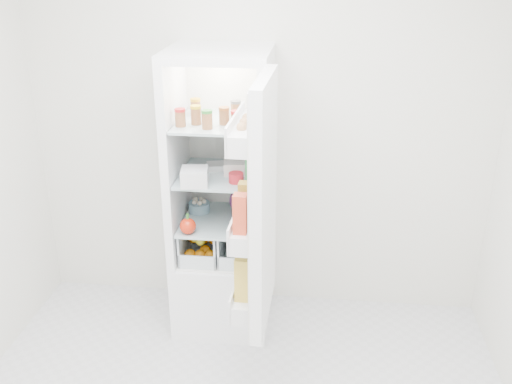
# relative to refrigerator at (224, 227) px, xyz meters

# --- Properties ---
(room_walls) EXTENTS (3.02, 3.02, 2.61)m
(room_walls) POSITION_rel_refrigerator_xyz_m (0.20, -1.25, 0.93)
(room_walls) COLOR silver
(room_walls) RESTS_ON ground
(refrigerator) EXTENTS (0.60, 0.60, 1.80)m
(refrigerator) POSITION_rel_refrigerator_xyz_m (0.00, 0.00, 0.00)
(refrigerator) COLOR white
(refrigerator) RESTS_ON ground
(shelf_low) EXTENTS (0.49, 0.53, 0.01)m
(shelf_low) POSITION_rel_refrigerator_xyz_m (-0.00, -0.06, 0.07)
(shelf_low) COLOR #A6BEC3
(shelf_low) RESTS_ON refrigerator
(shelf_mid) EXTENTS (0.49, 0.53, 0.02)m
(shelf_mid) POSITION_rel_refrigerator_xyz_m (-0.00, -0.06, 0.38)
(shelf_mid) COLOR #A6BEC3
(shelf_mid) RESTS_ON refrigerator
(shelf_top) EXTENTS (0.49, 0.53, 0.02)m
(shelf_top) POSITION_rel_refrigerator_xyz_m (-0.00, -0.06, 0.71)
(shelf_top) COLOR #A6BEC3
(shelf_top) RESTS_ON refrigerator
(crisper_left) EXTENTS (0.23, 0.46, 0.22)m
(crisper_left) POSITION_rel_refrigerator_xyz_m (-0.12, -0.06, -0.06)
(crisper_left) COLOR silver
(crisper_left) RESTS_ON refrigerator
(crisper_right) EXTENTS (0.23, 0.46, 0.22)m
(crisper_right) POSITION_rel_refrigerator_xyz_m (0.12, -0.06, -0.06)
(crisper_right) COLOR silver
(crisper_right) RESTS_ON refrigerator
(condiment_jars) EXTENTS (0.46, 0.34, 0.08)m
(condiment_jars) POSITION_rel_refrigerator_xyz_m (-0.01, -0.12, 0.76)
(condiment_jars) COLOR #B21919
(condiment_jars) RESTS_ON shelf_top
(squeeze_bottle) EXTENTS (0.07, 0.07, 0.19)m
(squeeze_bottle) POSITION_rel_refrigerator_xyz_m (0.21, 0.02, 0.82)
(squeeze_bottle) COLOR white
(squeeze_bottle) RESTS_ON shelf_top
(tub_white) EXTENTS (0.17, 0.17, 0.10)m
(tub_white) POSITION_rel_refrigerator_xyz_m (-0.12, -0.26, 0.44)
(tub_white) COLOR silver
(tub_white) RESTS_ON shelf_mid
(tub_cream) EXTENTS (0.15, 0.15, 0.08)m
(tub_cream) POSITION_rel_refrigerator_xyz_m (0.08, -0.05, 0.43)
(tub_cream) COLOR silver
(tub_cream) RESTS_ON shelf_mid
(tin_red) EXTENTS (0.10, 0.10, 0.06)m
(tin_red) POSITION_rel_refrigerator_xyz_m (0.11, -0.20, 0.42)
(tin_red) COLOR red
(tin_red) RESTS_ON shelf_mid
(foil_tray) EXTENTS (0.17, 0.14, 0.04)m
(foil_tray) POSITION_rel_refrigerator_xyz_m (-0.03, 0.01, 0.41)
(foil_tray) COLOR silver
(foil_tray) RESTS_ON shelf_mid
(red_cabbage) EXTENTS (0.16, 0.16, 0.16)m
(red_cabbage) POSITION_rel_refrigerator_xyz_m (0.11, 0.06, 0.16)
(red_cabbage) COLOR #4D1C53
(red_cabbage) RESTS_ON shelf_low
(bell_pepper) EXTENTS (0.10, 0.10, 0.10)m
(bell_pepper) POSITION_rel_refrigerator_xyz_m (-0.17, -0.28, 0.13)
(bell_pepper) COLOR red
(bell_pepper) RESTS_ON shelf_low
(mushroom_bowl) EXTENTS (0.18, 0.18, 0.06)m
(mushroom_bowl) POSITION_rel_refrigerator_xyz_m (-0.17, 0.03, 0.11)
(mushroom_bowl) COLOR #7BA3B8
(mushroom_bowl) RESTS_ON shelf_low
(salad_bag) EXTENTS (0.10, 0.10, 0.10)m
(salad_bag) POSITION_rel_refrigerator_xyz_m (0.14, -0.26, 0.13)
(salad_bag) COLOR beige
(salad_bag) RESTS_ON shelf_low
(citrus_pile) EXTENTS (0.20, 0.31, 0.16)m
(citrus_pile) POSITION_rel_refrigerator_xyz_m (-0.12, -0.09, -0.08)
(citrus_pile) COLOR orange
(citrus_pile) RESTS_ON refrigerator
(veg_pile) EXTENTS (0.16, 0.30, 0.10)m
(veg_pile) POSITION_rel_refrigerator_xyz_m (0.13, -0.06, -0.10)
(veg_pile) COLOR #244F1A
(veg_pile) RESTS_ON refrigerator
(fridge_door) EXTENTS (0.19, 0.60, 1.30)m
(fridge_door) POSITION_rel_refrigerator_xyz_m (0.29, -0.64, 0.43)
(fridge_door) COLOR white
(fridge_door) RESTS_ON refrigerator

